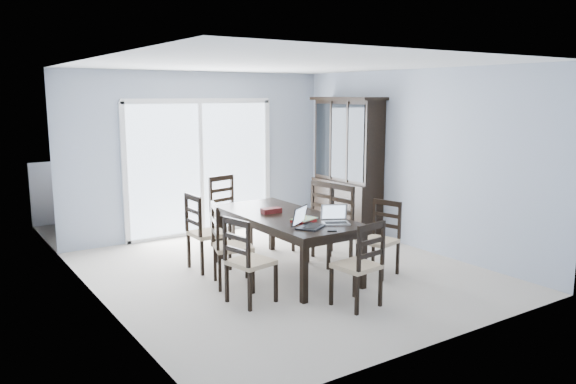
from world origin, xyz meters
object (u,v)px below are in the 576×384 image
object	(u,v)px
chair_end_near	(363,256)
cell_phone	(332,231)
chair_left_near	(244,252)
laptop_dark	(311,223)
chair_right_mid	(335,215)
laptop_silver	(336,219)
dining_table	(286,221)
chair_right_far	(317,209)
chair_left_mid	(225,236)
chair_right_near	(382,230)
chair_left_far	(201,224)
chair_end_far	(227,203)
game_box	(271,211)
china_hutch	(347,167)
hot_tub	(153,201)

from	to	relation	value
chair_end_near	cell_phone	world-z (taller)	chair_end_near
chair_left_near	laptop_dark	world-z (taller)	chair_left_near
chair_right_mid	laptop_silver	bearing A→B (deg)	136.28
dining_table	chair_right_far	distance (m)	1.14
chair_left_near	cell_phone	bearing A→B (deg)	59.41
chair_left_mid	chair_right_near	world-z (taller)	chair_left_mid
chair_left_mid	cell_phone	xyz separation A→B (m)	(0.82, -0.98, 0.15)
chair_left_far	chair_right_near	xyz separation A→B (m)	(1.84, -1.37, -0.05)
chair_end_far	chair_right_mid	bearing A→B (deg)	105.88
dining_table	game_box	world-z (taller)	game_box
dining_table	china_hutch	distance (m)	2.41
chair_left_far	laptop_dark	distance (m)	1.59
chair_end_near	china_hutch	bearing A→B (deg)	46.26
game_box	laptop_silver	bearing A→B (deg)	-71.56
chair_left_near	chair_left_far	size ratio (longest dim) A/B	0.96
chair_end_far	chair_right_near	bearing A→B (deg)	101.99
dining_table	laptop_silver	size ratio (longest dim) A/B	5.85
chair_left_near	dining_table	bearing A→B (deg)	113.21
chair_right_far	chair_right_near	bearing A→B (deg)	170.89
china_hutch	laptop_silver	xyz separation A→B (m)	(-1.81, -1.99, -0.27)
chair_end_far	laptop_dark	distance (m)	2.32
laptop_silver	game_box	xyz separation A→B (m)	(-0.31, 0.93, -0.02)
laptop_dark	chair_left_mid	bearing A→B (deg)	103.92
chair_right_far	chair_end_far	distance (m)	1.36
dining_table	chair_end_far	bearing A→B (deg)	90.31
chair_left_near	chair_left_far	world-z (taller)	chair_left_far
chair_left_mid	chair_left_near	bearing A→B (deg)	8.80
game_box	chair_end_far	bearing A→B (deg)	86.55
china_hutch	chair_left_far	bearing A→B (deg)	-168.62
laptop_silver	chair_right_far	bearing A→B (deg)	89.65
chair_right_far	chair_left_mid	bearing A→B (deg)	98.23
laptop_silver	hot_tub	bearing A→B (deg)	127.86
chair_left_mid	laptop_silver	size ratio (longest dim) A/B	3.05
china_hutch	chair_left_mid	xyz separation A→B (m)	(-2.89, -1.27, -0.47)
chair_right_mid	cell_phone	xyz separation A→B (m)	(-0.86, -1.02, 0.12)
chair_right_near	chair_right_far	xyz separation A→B (m)	(-0.04, 1.31, 0.04)
laptop_dark	laptop_silver	world-z (taller)	laptop_dark
chair_left_mid	hot_tub	world-z (taller)	chair_left_mid
dining_table	chair_right_mid	bearing A→B (deg)	1.46
chair_left_mid	chair_end_far	distance (m)	1.81
chair_end_near	game_box	distance (m)	1.68
chair_end_near	hot_tub	bearing A→B (deg)	88.60
laptop_dark	chair_right_near	bearing A→B (deg)	-29.70
chair_left_mid	game_box	bearing A→B (deg)	123.41
chair_right_mid	chair_right_far	size ratio (longest dim) A/B	1.05
chair_right_far	hot_tub	bearing A→B (deg)	16.42
chair_left_near	laptop_silver	world-z (taller)	chair_left_near
chair_right_near	laptop_silver	distance (m)	0.82
cell_phone	game_box	xyz separation A→B (m)	(-0.05, 1.19, 0.03)
dining_table	chair_right_mid	size ratio (longest dim) A/B	1.82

